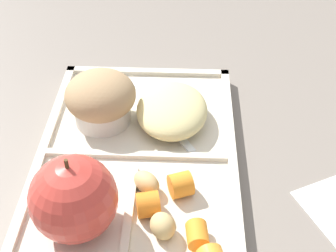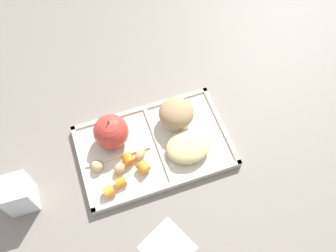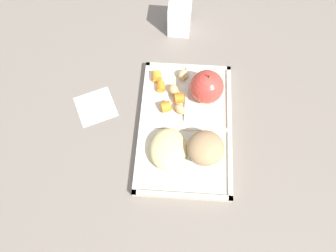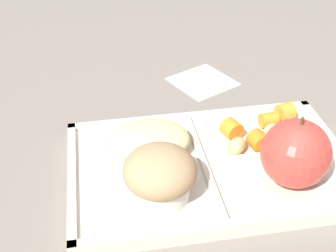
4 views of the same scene
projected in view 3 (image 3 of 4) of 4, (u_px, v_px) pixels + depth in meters
The scene contains 17 objects.
ground at pixel (185, 128), 0.84m from camera, with size 6.00×6.00×0.00m, color slate.
lunch_tray at pixel (185, 126), 0.83m from camera, with size 0.35×0.22×0.02m.
green_apple at pixel (207, 87), 0.82m from camera, with size 0.08×0.08×0.09m.
bran_muffin at pixel (205, 149), 0.76m from camera, with size 0.08×0.08×0.06m.
carrot_slice_diagonal at pixel (166, 107), 0.83m from camera, with size 0.03×0.03×0.02m, color orange.
carrot_slice_tilted at pixel (179, 98), 0.84m from camera, with size 0.03×0.03×0.02m, color orange.
carrot_slice_small at pixel (161, 87), 0.86m from camera, with size 0.02×0.02×0.02m, color orange.
carrot_slice_center at pixel (157, 76), 0.87m from camera, with size 0.02×0.02×0.02m, color orange.
potato_chunk_large at pixel (173, 89), 0.85m from camera, with size 0.03×0.02×0.02m, color tan.
potato_chunk_browned at pixel (183, 75), 0.87m from camera, with size 0.03×0.03×0.02m, color tan.
potato_chunk_wedge at pixel (180, 109), 0.83m from camera, with size 0.03×0.02×0.02m, color tan.
egg_noodle_pile at pixel (168, 149), 0.78m from camera, with size 0.10×0.08×0.04m, color #D6C684.
meatball_front at pixel (165, 144), 0.79m from camera, with size 0.03×0.03×0.03m, color #755B4C.
meatball_side at pixel (169, 149), 0.78m from camera, with size 0.03×0.03×0.03m, color brown.
plastic_fork at pixel (177, 162), 0.78m from camera, with size 0.14×0.09×0.00m.
milk_carton at pixel (180, 18), 0.93m from camera, with size 0.06×0.06×0.09m, color white.
paper_napkin at pixel (96, 107), 0.86m from camera, with size 0.09×0.09×0.00m, color white.
Camera 3 is at (0.36, -0.02, 0.75)m, focal length 36.47 mm.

